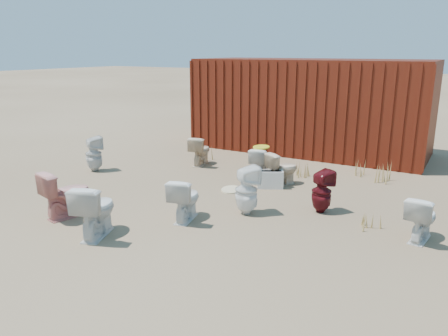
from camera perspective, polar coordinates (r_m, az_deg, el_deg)
The scene contains 22 objects.
ground at distance 7.63m, azimuth -2.27°, elevation -5.02°, with size 100.00×100.00×0.00m, color brown.
shipping_container at distance 11.96m, azimuth 11.23°, elevation 8.02°, with size 6.00×2.40×2.40m, color #53120D.
toilet_front_a at distance 6.59m, azimuth -16.45°, elevation -5.25°, with size 0.45×0.79×0.80m, color silver.
toilet_front_pink at distance 7.49m, azimuth -19.90°, elevation -3.17°, with size 0.44×0.77×0.78m, color #D7847C.
toilet_front_c at distance 6.96m, azimuth -5.11°, elevation -4.04°, with size 0.39×0.68×0.70m, color white.
toilet_front_maroon at distance 7.42m, azimuth 12.64°, elevation -3.02°, with size 0.33×0.33×0.72m, color #520E13.
toilet_front_e at distance 6.82m, azimuth 24.37°, elevation -5.96°, with size 0.37×0.65×0.66m, color white.
toilet_back_a at distance 10.14m, azimuth -16.65°, elevation 1.77°, with size 0.35×0.36×0.78m, color silver.
toilet_back_beige_left at distance 10.27m, azimuth -3.13°, elevation 2.27°, with size 0.38×0.67×0.68m, color beige.
toilet_back_beige_right at distance 8.84m, azimuth 7.63°, elevation -0.06°, with size 0.37×0.64×0.66m, color beige.
toilet_back_yellowlid at distance 9.25m, azimuth 4.84°, elevation 0.69°, with size 0.37×0.64×0.65m, color white.
toilet_back_e at distance 7.17m, azimuth 2.96°, elevation -2.92°, with size 0.37×0.37×0.81m, color white.
yellow_lid at distance 9.17m, azimuth 4.89°, elevation 2.75°, with size 0.33×0.41×0.03m, color yellow.
loose_tank at distance 8.60m, azimuth 6.05°, elevation -1.50°, with size 0.50×0.20×0.35m, color silver.
loose_lid_near at distance 8.47m, azimuth 0.95°, elevation -2.83°, with size 0.38×0.49×0.02m, color beige.
loose_lid_far at distance 10.15m, azimuth 5.24°, elevation 0.16°, with size 0.36×0.47×0.02m, color beige.
weed_clump_a at distance 10.88m, azimuth -2.32°, elevation 2.05°, with size 0.36×0.36×0.32m, color olive.
weed_clump_b at distance 9.51m, azimuth 10.27°, elevation -0.23°, with size 0.32×0.32×0.29m, color olive.
weed_clump_c at distance 9.54m, azimuth 20.03°, elevation -0.64°, with size 0.36×0.36×0.36m, color olive.
weed_clump_d at distance 10.87m, azimuth 4.27°, elevation 1.94°, with size 0.30×0.30×0.30m, color olive.
weed_clump_e at distance 9.88m, azimuth 17.16°, elevation 0.02°, with size 0.34×0.34×0.32m, color olive.
weed_clump_f at distance 7.00m, azimuth 18.53°, elevation -6.67°, with size 0.28×0.28×0.24m, color olive.
Camera 1 is at (3.85, -6.04, 2.63)m, focal length 35.00 mm.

